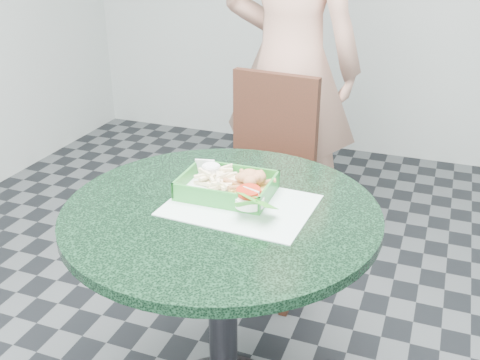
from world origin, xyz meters
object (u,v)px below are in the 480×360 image
(cafe_table, at_px, (222,265))
(dining_chair, at_px, (267,170))
(crab_sandwich, at_px, (249,188))
(sauce_ramekin, at_px, (212,176))
(food_basket, at_px, (227,195))
(diner_person, at_px, (291,25))

(cafe_table, height_order, dining_chair, dining_chair)
(cafe_table, xyz_separation_m, crab_sandwich, (0.05, 0.09, 0.22))
(cafe_table, xyz_separation_m, sauce_ramekin, (-0.09, 0.13, 0.22))
(food_basket, bearing_deg, crab_sandwich, 6.42)
(diner_person, bearing_deg, dining_chair, 97.89)
(cafe_table, distance_m, sauce_ramekin, 0.27)
(sauce_ramekin, bearing_deg, crab_sandwich, -16.67)
(cafe_table, distance_m, dining_chair, 0.81)
(food_basket, relative_size, sauce_ramekin, 4.76)
(cafe_table, relative_size, food_basket, 3.38)
(dining_chair, bearing_deg, cafe_table, -75.19)
(diner_person, relative_size, food_basket, 8.20)
(dining_chair, relative_size, diner_person, 0.43)
(crab_sandwich, bearing_deg, dining_chair, 103.77)
(diner_person, height_order, food_basket, diner_person)
(diner_person, height_order, sauce_ramekin, diner_person)
(sauce_ramekin, bearing_deg, cafe_table, -56.88)
(cafe_table, distance_m, crab_sandwich, 0.24)
(cafe_table, bearing_deg, crab_sandwich, 60.07)
(cafe_table, distance_m, diner_person, 1.27)
(food_basket, distance_m, crab_sandwich, 0.08)
(dining_chair, distance_m, sauce_ramekin, 0.72)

